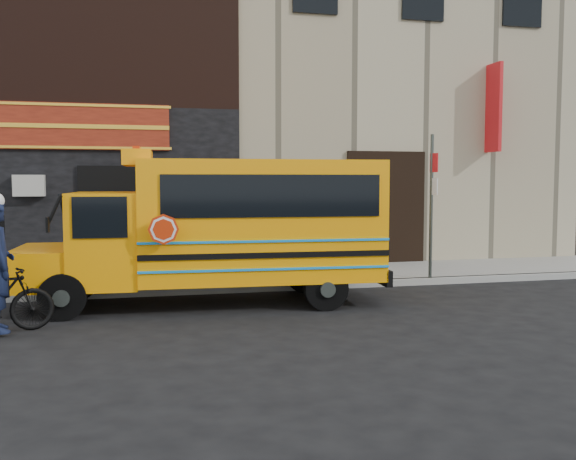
# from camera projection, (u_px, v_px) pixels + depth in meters

# --- Properties ---
(ground) EXTENTS (120.00, 120.00, 0.00)m
(ground) POSITION_uv_depth(u_px,v_px,m) (291.00, 316.00, 11.22)
(ground) COLOR black
(ground) RESTS_ON ground
(curb) EXTENTS (40.00, 0.20, 0.15)m
(curb) POSITION_uv_depth(u_px,v_px,m) (262.00, 288.00, 13.73)
(curb) COLOR #9C9D97
(curb) RESTS_ON ground
(sidewalk) EXTENTS (40.00, 3.00, 0.15)m
(sidewalk) POSITION_uv_depth(u_px,v_px,m) (249.00, 277.00, 15.18)
(sidewalk) COLOR gray
(sidewalk) RESTS_ON ground
(building) EXTENTS (20.00, 10.70, 12.00)m
(building) POSITION_uv_depth(u_px,v_px,m) (212.00, 65.00, 20.86)
(building) COLOR tan
(building) RESTS_ON sidewalk
(school_bus) EXTENTS (7.00, 2.53, 2.92)m
(school_bus) POSITION_uv_depth(u_px,v_px,m) (224.00, 226.00, 12.24)
(school_bus) COLOR black
(school_bus) RESTS_ON ground
(sign_pole) EXTENTS (0.08, 0.30, 3.40)m
(sign_pole) POSITION_uv_depth(u_px,v_px,m) (432.00, 203.00, 14.47)
(sign_pole) COLOR #3C433E
(sign_pole) RESTS_ON ground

